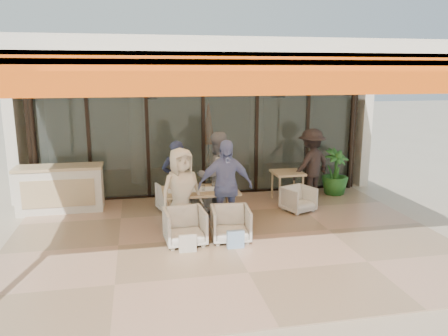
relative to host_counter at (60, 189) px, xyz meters
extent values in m
plane|color=#C6B293|center=(3.30, -2.30, -0.53)|extent=(70.00, 70.00, 0.00)
cube|color=tan|center=(3.30, -2.30, -0.53)|extent=(8.00, 6.00, 0.01)
cube|color=silver|center=(3.30, -2.30, 2.77)|extent=(8.00, 6.00, 0.20)
cube|color=#F5550C|center=(3.30, -5.24, 2.49)|extent=(8.00, 0.12, 0.45)
cube|color=#FF5C15|center=(3.30, -4.55, 2.61)|extent=(8.00, 1.50, 0.06)
cylinder|color=black|center=(-0.58, 0.58, 1.07)|extent=(0.12, 0.12, 3.20)
cylinder|color=black|center=(7.18, 0.58, 1.07)|extent=(0.12, 0.12, 3.20)
cube|color=#9EADA3|center=(3.30, 0.70, 1.07)|extent=(8.00, 0.03, 3.20)
cube|color=black|center=(3.30, 0.70, -0.49)|extent=(8.00, 0.10, 0.08)
cube|color=black|center=(3.30, 0.70, 2.63)|extent=(8.00, 0.10, 0.08)
cube|color=black|center=(-0.70, 0.70, 1.07)|extent=(0.08, 0.10, 3.20)
cube|color=black|center=(0.60, 0.70, 1.07)|extent=(0.08, 0.10, 3.20)
cube|color=black|center=(1.95, 0.70, 1.07)|extent=(0.08, 0.10, 3.20)
cube|color=black|center=(3.30, 0.70, 1.07)|extent=(0.08, 0.10, 3.20)
cube|color=black|center=(4.65, 0.70, 1.07)|extent=(0.08, 0.10, 3.20)
cube|color=black|center=(6.00, 0.70, 1.07)|extent=(0.08, 0.10, 3.20)
cube|color=black|center=(7.30, 0.70, 1.07)|extent=(0.08, 0.10, 3.20)
cube|color=silver|center=(3.30, 4.20, 1.17)|extent=(9.00, 0.25, 3.40)
cube|color=silver|center=(-1.10, 2.45, 1.17)|extent=(0.25, 3.50, 3.40)
cube|color=silver|center=(7.70, 2.45, 1.17)|extent=(0.25, 3.50, 3.40)
cube|color=silver|center=(3.30, 2.45, 2.87)|extent=(9.00, 3.50, 0.25)
cube|color=#D7C083|center=(3.30, 2.45, -0.52)|extent=(8.00, 3.50, 0.02)
cylinder|color=silver|center=(1.70, 2.30, 0.97)|extent=(0.40, 0.40, 3.00)
cylinder|color=silver|center=(5.10, 2.30, 0.97)|extent=(0.40, 0.40, 3.00)
cylinder|color=black|center=(2.10, 1.90, 2.47)|extent=(0.03, 0.03, 0.70)
cube|color=black|center=(2.10, 1.90, 2.02)|extent=(0.30, 0.30, 0.40)
sphere|color=#FFBF72|center=(2.10, 1.90, 2.02)|extent=(0.18, 0.18, 0.18)
cylinder|color=black|center=(5.60, 1.90, 2.47)|extent=(0.03, 0.03, 0.70)
cube|color=black|center=(5.60, 1.90, 2.02)|extent=(0.30, 0.30, 0.40)
sphere|color=#FFBF72|center=(5.60, 1.90, 2.02)|extent=(0.18, 0.18, 0.18)
cylinder|color=black|center=(3.60, 1.70, -0.48)|extent=(0.40, 0.40, 0.05)
cylinder|color=black|center=(3.60, 1.70, 0.52)|extent=(0.04, 0.04, 2.10)
cone|color=#EF5814|center=(3.60, 1.70, 1.17)|extent=(0.32, 0.32, 1.10)
cube|color=silver|center=(0.00, 0.00, -0.03)|extent=(1.80, 0.60, 1.00)
cube|color=#D7C083|center=(0.00, 0.00, 0.48)|extent=(1.85, 0.65, 0.06)
cube|color=#D7C083|center=(0.00, -0.31, -0.03)|extent=(1.50, 0.02, 0.60)
cube|color=#D7C083|center=(2.90, -1.46, 0.19)|extent=(1.50, 0.90, 0.05)
cube|color=white|center=(2.90, -1.46, 0.21)|extent=(1.30, 0.35, 0.01)
cylinder|color=#D7C083|center=(2.28, -1.78, -0.18)|extent=(0.06, 0.06, 0.70)
cylinder|color=#D7C083|center=(3.52, -1.78, -0.18)|extent=(0.06, 0.06, 0.70)
cylinder|color=#D7C083|center=(2.28, -1.14, -0.18)|extent=(0.06, 0.06, 0.70)
cylinder|color=#D7C083|center=(3.52, -1.14, -0.18)|extent=(0.06, 0.06, 0.70)
cylinder|color=white|center=(2.45, -1.61, 0.27)|extent=(0.06, 0.06, 0.11)
cylinder|color=white|center=(2.65, -1.26, 0.27)|extent=(0.06, 0.06, 0.11)
cylinder|color=white|center=(2.95, -1.56, 0.27)|extent=(0.06, 0.06, 0.11)
cylinder|color=white|center=(3.20, -1.28, 0.27)|extent=(0.06, 0.06, 0.11)
cylinder|color=white|center=(3.40, -1.66, 0.27)|extent=(0.06, 0.06, 0.11)
cylinder|color=#923715|center=(2.35, -1.31, 0.30)|extent=(0.07, 0.07, 0.16)
cylinder|color=black|center=(2.80, -1.18, 0.30)|extent=(0.09, 0.09, 0.17)
cylinder|color=black|center=(2.80, -1.18, 0.39)|extent=(0.10, 0.10, 0.01)
cylinder|color=white|center=(2.45, -1.76, 0.22)|extent=(0.22, 0.22, 0.01)
cylinder|color=white|center=(3.35, -1.76, 0.22)|extent=(0.22, 0.22, 0.01)
cylinder|color=white|center=(2.45, -1.14, 0.22)|extent=(0.22, 0.22, 0.01)
cylinder|color=white|center=(3.35, -1.14, 0.22)|extent=(0.22, 0.22, 0.01)
imported|color=white|center=(2.48, -0.51, -0.17)|extent=(0.86, 0.83, 0.72)
imported|color=white|center=(3.32, -0.51, -0.22)|extent=(0.69, 0.66, 0.63)
imported|color=white|center=(2.48, -2.41, -0.17)|extent=(0.75, 0.71, 0.73)
imported|color=white|center=(3.32, -2.41, -0.18)|extent=(0.74, 0.70, 0.71)
imported|color=#1A213A|center=(2.48, -1.01, 0.31)|extent=(0.67, 0.49, 1.68)
imported|color=slate|center=(3.32, -1.01, 0.39)|extent=(1.08, 0.96, 1.83)
imported|color=beige|center=(2.48, -1.91, 0.31)|extent=(0.95, 0.77, 1.68)
imported|color=#707CBC|center=(3.32, -1.91, 0.37)|extent=(1.06, 0.45, 1.81)
cube|color=silver|center=(2.48, -2.81, -0.36)|extent=(0.30, 0.10, 0.34)
cube|color=#99BFD8|center=(3.32, -2.81, -0.36)|extent=(0.30, 0.10, 0.34)
cube|color=#D7C083|center=(5.15, -0.28, 0.19)|extent=(0.70, 0.70, 0.05)
cylinder|color=#D7C083|center=(4.87, -0.56, -0.18)|extent=(0.05, 0.05, 0.70)
cylinder|color=#D7C083|center=(5.43, -0.56, -0.18)|extent=(0.05, 0.05, 0.70)
cylinder|color=#D7C083|center=(4.87, 0.00, -0.18)|extent=(0.05, 0.05, 0.70)
cylinder|color=#D7C083|center=(5.43, 0.00, -0.18)|extent=(0.05, 0.05, 0.70)
imported|color=white|center=(5.15, -1.03, -0.22)|extent=(0.78, 0.76, 0.63)
imported|color=black|center=(5.79, -0.14, 0.33)|extent=(1.28, 1.06, 1.73)
imported|color=#1E5919|center=(6.53, 0.08, 0.06)|extent=(0.85, 0.85, 1.17)
camera|label=1|loc=(1.71, -9.80, 2.51)|focal=35.00mm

